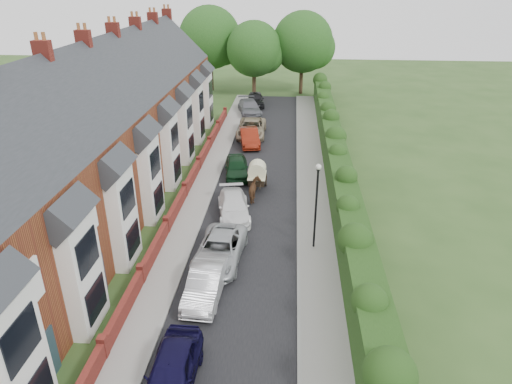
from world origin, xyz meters
TOP-DOWN VIEW (x-y plane):
  - ground at (0.00, 0.00)m, footprint 140.00×140.00m
  - road at (-0.50, 11.00)m, footprint 6.00×58.00m
  - pavement_hedge_side at (3.60, 11.00)m, footprint 2.20×58.00m
  - pavement_house_side at (-4.35, 11.00)m, footprint 1.70×58.00m
  - kerb_hedge_side at (2.55, 11.00)m, footprint 0.18×58.00m
  - kerb_house_side at (-3.55, 11.00)m, footprint 0.18×58.00m
  - hedge at (5.40, 11.00)m, footprint 2.10×58.00m
  - terrace_row at (-10.87, 9.98)m, footprint 9.05×40.50m
  - garden_wall_row at (-5.35, 10.00)m, footprint 0.35×40.35m
  - lamppost at (3.40, 4.00)m, footprint 0.32×0.32m
  - tree_far_left at (-2.65, 40.08)m, footprint 7.14×6.80m
  - tree_far_right at (3.39, 42.08)m, footprint 7.98×7.60m
  - tree_far_back at (-8.59, 43.08)m, footprint 8.40×8.00m
  - car_navy at (-2.22, -6.20)m, footprint 1.81×4.46m
  - car_silver_a at (-1.94, -0.69)m, footprint 1.74×4.48m
  - car_silver_b at (-1.72, 2.27)m, footprint 2.72×5.31m
  - car_white at (-1.60, 7.42)m, footprint 2.78×5.00m
  - car_green at (-2.19, 13.95)m, footprint 2.38×4.58m
  - car_red at (-1.87, 21.20)m, footprint 2.42×4.75m
  - car_beige at (-1.90, 23.80)m, footprint 2.66×5.70m
  - car_grey at (-2.79, 31.39)m, footprint 3.41×5.74m
  - car_black at (-2.39, 35.19)m, footprint 2.42×4.82m
  - horse at (-0.43, 9.81)m, footprint 0.92×1.86m
  - horse_cart at (-0.43, 11.78)m, footprint 1.32×2.92m

SIDE VIEW (x-z plane):
  - ground at x=0.00m, z-range 0.00..0.00m
  - road at x=-0.50m, z-range 0.00..0.02m
  - pavement_hedge_side at x=3.60m, z-range 0.00..0.12m
  - pavement_house_side at x=-4.35m, z-range 0.00..0.12m
  - kerb_hedge_side at x=2.55m, z-range 0.00..0.13m
  - kerb_house_side at x=-3.55m, z-range 0.00..0.13m
  - garden_wall_row at x=-5.35m, z-range -0.09..1.01m
  - car_white at x=-1.60m, z-range 0.00..1.37m
  - car_silver_b at x=-1.72m, z-range 0.00..1.43m
  - car_silver_a at x=-1.94m, z-range 0.00..1.45m
  - car_green at x=-2.19m, z-range 0.00..1.49m
  - car_red at x=-1.87m, z-range 0.00..1.49m
  - car_navy at x=-2.22m, z-range 0.00..1.51m
  - horse at x=-0.43m, z-range 0.00..1.54m
  - car_grey at x=-2.79m, z-range 0.00..1.56m
  - car_black at x=-2.39m, z-range 0.00..1.58m
  - car_beige at x=-1.90m, z-range 0.00..1.58m
  - horse_cart at x=-0.43m, z-range 0.15..2.26m
  - hedge at x=5.40m, z-range 0.18..3.03m
  - lamppost at x=3.40m, z-range 0.72..5.88m
  - terrace_row at x=-10.87m, z-range -1.28..10.22m
  - tree_far_left at x=-2.65m, z-range 1.07..10.36m
  - tree_far_right at x=3.39m, z-range 1.16..11.47m
  - tree_far_back at x=-8.59m, z-range 1.21..12.03m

